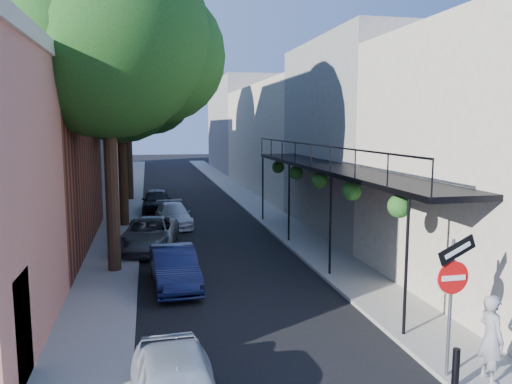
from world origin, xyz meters
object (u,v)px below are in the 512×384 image
oak_far (134,76)px  parked_car_d (173,215)px  sign_post (453,283)px  pedestrian (491,338)px  bollard (456,369)px  oak_mid (128,84)px  parked_car_b (174,268)px  oak_near (120,40)px  parked_car_e (156,201)px  parked_car_c (150,234)px

oak_far → parked_car_d: 12.44m
sign_post → pedestrian: sign_post is taller
bollard → oak_mid: (-6.42, 17.73, 6.54)m
parked_car_b → pedestrian: bearing=-56.0°
oak_near → parked_car_d: bearing=75.2°
parked_car_b → parked_car_e: 13.89m
parked_car_c → parked_car_d: (1.20, 4.59, -0.07)m
oak_mid → pedestrian: (7.25, -17.59, -6.07)m
oak_near → parked_car_c: (0.77, 2.83, -7.24)m
parked_car_e → bollard: bearing=-74.9°
oak_near → oak_far: 17.01m
parked_car_c → oak_near: bearing=-97.7°
parked_car_b → bollard: bearing=-60.7°
oak_far → pedestrian: (7.19, -26.63, -7.27)m
oak_far → parked_car_c: oak_far is taller
sign_post → parked_car_d: bearing=105.3°
parked_car_b → oak_mid: bearing=95.3°
parked_car_b → oak_far: bearing=91.0°
bollard → pedestrian: size_ratio=0.46×
parked_car_d → parked_car_e: parked_car_e is taller
sign_post → oak_near: 12.77m
oak_near → parked_car_b: size_ratio=3.00×
sign_post → bollard: (-0.16, -0.47, -1.52)m
parked_car_d → parked_car_e: bearing=96.4°
oak_mid → parked_car_c: size_ratio=2.20×
oak_mid → parked_car_d: oak_mid is taller
parked_car_d → parked_car_e: (-0.76, 4.28, 0.11)m
bollard → oak_near: 13.78m
parked_car_c → pedestrian: (6.43, -12.46, 0.34)m
oak_far → parked_car_e: (1.19, -5.30, -7.57)m
parked_car_b → parked_car_e: (-0.30, 13.89, 0.06)m
oak_near → pedestrian: bearing=-53.2°
sign_post → parked_car_e: sign_post is taller
parked_car_c → parked_car_e: size_ratio=1.15×
oak_mid → parked_car_e: oak_mid is taller
parked_car_c → parked_car_b: bearing=-74.2°
parked_car_b → parked_car_e: bearing=87.8°
bollard → parked_car_e: (-5.16, 21.46, 0.16)m
oak_near → parked_car_b: 7.72m
parked_car_c → pedestrian: 14.02m
bollard → oak_near: bearing=123.1°
parked_car_b → parked_car_c: parked_car_c is taller
parked_car_c → oak_far: bearing=100.5°
oak_far → oak_mid: bearing=-90.4°
bollard → parked_car_d: bearing=104.4°
oak_mid → parked_car_d: (2.02, -0.55, -6.48)m
oak_near → parked_car_c: oak_near is taller
sign_post → parked_car_b: sign_post is taller
oak_near → parked_car_d: oak_near is taller
parked_car_e → oak_near: bearing=-94.3°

